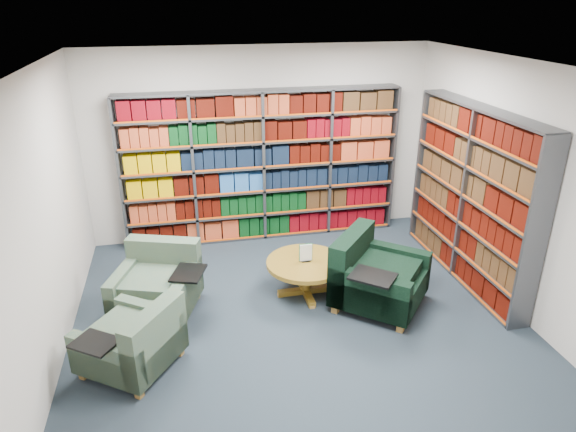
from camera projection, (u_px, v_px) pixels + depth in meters
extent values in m
cube|color=black|center=(299.00, 321.00, 5.84)|extent=(5.00, 5.00, 0.01)
cube|color=white|center=(302.00, 66.00, 4.73)|extent=(5.00, 5.00, 0.01)
cube|color=#BDB5AD|center=(260.00, 144.00, 7.53)|extent=(5.00, 0.01, 2.80)
cube|color=#BDB5AD|center=(400.00, 364.00, 3.03)|extent=(5.00, 0.01, 2.80)
cube|color=#BDB5AD|center=(40.00, 229.00, 4.79)|extent=(0.01, 5.00, 2.80)
cube|color=#BDB5AD|center=(516.00, 189.00, 5.77)|extent=(0.01, 5.00, 2.80)
cube|color=#47494F|center=(263.00, 167.00, 7.50)|extent=(4.00, 0.28, 2.20)
cube|color=silver|center=(261.00, 164.00, 7.62)|extent=(4.00, 0.02, 2.20)
cube|color=#D84C0A|center=(264.00, 170.00, 7.38)|extent=(4.00, 0.01, 2.20)
cube|color=#350701|center=(264.00, 224.00, 7.86)|extent=(3.88, 0.21, 0.29)
cube|color=#9E381B|center=(263.00, 202.00, 7.72)|extent=(3.88, 0.21, 0.29)
cube|color=#C69100|center=(263.00, 179.00, 7.57)|extent=(3.88, 0.21, 0.29)
cube|color=#C69100|center=(262.00, 155.00, 7.43)|extent=(3.88, 0.21, 0.29)
cube|color=#9E381B|center=(262.00, 130.00, 7.28)|extent=(3.88, 0.21, 0.29)
cube|color=#5D020A|center=(261.00, 104.00, 7.14)|extent=(3.88, 0.21, 0.29)
cube|color=#47494F|center=(471.00, 196.00, 6.40)|extent=(0.28, 2.50, 2.20)
cube|color=silver|center=(480.00, 196.00, 6.42)|extent=(0.02, 2.50, 2.20)
cube|color=#D84C0A|center=(461.00, 197.00, 6.37)|extent=(0.02, 2.50, 2.20)
cube|color=#341F0E|center=(461.00, 262.00, 6.76)|extent=(0.21, 2.38, 0.29)
cube|color=#350701|center=(465.00, 237.00, 6.62)|extent=(0.21, 2.38, 0.29)
cube|color=#341F0E|center=(469.00, 210.00, 6.47)|extent=(0.21, 2.38, 0.29)
cube|color=#341F0E|center=(473.00, 183.00, 6.33)|extent=(0.21, 2.38, 0.29)
cube|color=#350701|center=(477.00, 154.00, 6.18)|extent=(0.21, 2.38, 0.29)
cube|color=#341F0E|center=(482.00, 124.00, 6.04)|extent=(0.21, 2.38, 0.29)
cube|color=#0F313B|center=(157.00, 294.00, 5.90)|extent=(1.10, 1.10, 0.31)
cube|color=#0F313B|center=(165.00, 265.00, 6.13)|extent=(0.88, 0.46, 0.69)
cube|color=#0F313B|center=(126.00, 286.00, 5.91)|extent=(0.41, 0.86, 0.46)
cube|color=#0F313B|center=(187.00, 290.00, 5.83)|extent=(0.41, 0.86, 0.46)
cube|color=black|center=(188.00, 273.00, 5.69)|extent=(0.45, 0.51, 0.02)
cube|color=olive|center=(117.00, 324.00, 5.70)|extent=(0.09, 0.09, 0.10)
cube|color=olive|center=(179.00, 329.00, 5.62)|extent=(0.09, 0.09, 0.10)
cube|color=olive|center=(141.00, 291.00, 6.35)|extent=(0.09, 0.09, 0.10)
cube|color=olive|center=(197.00, 294.00, 6.27)|extent=(0.09, 0.09, 0.10)
cube|color=black|center=(380.00, 285.00, 6.04)|extent=(1.34, 1.34, 0.34)
cube|color=black|center=(351.00, 262.00, 6.11)|extent=(0.78, 0.86, 0.76)
cube|color=black|center=(368.00, 295.00, 5.68)|extent=(0.81, 0.73, 0.51)
cube|color=black|center=(391.00, 264.00, 6.33)|extent=(0.81, 0.73, 0.51)
cube|color=black|center=(373.00, 276.00, 5.51)|extent=(0.58, 0.57, 0.03)
cube|color=olive|center=(400.00, 327.00, 5.64)|extent=(0.10, 0.10, 0.11)
cube|color=olive|center=(419.00, 294.00, 6.27)|extent=(0.10, 0.10, 0.11)
cube|color=olive|center=(335.00, 308.00, 5.98)|extent=(0.10, 0.10, 0.11)
cube|color=olive|center=(360.00, 278.00, 6.61)|extent=(0.10, 0.10, 0.11)
cube|color=#0F313B|center=(131.00, 347.00, 5.04)|extent=(1.12, 1.12, 0.29)
cube|color=#0F313B|center=(155.00, 339.00, 4.85)|extent=(0.61, 0.76, 0.64)
cube|color=#0F313B|center=(151.00, 322.00, 5.30)|extent=(0.73, 0.56, 0.43)
cube|color=#0F313B|center=(106.00, 362.00, 4.72)|extent=(0.73, 0.56, 0.43)
cube|color=black|center=(95.00, 343.00, 4.61)|extent=(0.50, 0.47, 0.02)
cube|color=olive|center=(128.00, 336.00, 5.51)|extent=(0.09, 0.09, 0.09)
cube|color=olive|center=(83.00, 374.00, 4.95)|extent=(0.09, 0.09, 0.09)
cube|color=olive|center=(180.00, 351.00, 5.27)|extent=(0.09, 0.09, 0.09)
cube|color=olive|center=(139.00, 393.00, 4.71)|extent=(0.09, 0.09, 0.09)
cylinder|color=brown|center=(306.00, 263.00, 6.21)|extent=(0.96, 0.96, 0.05)
cylinder|color=brown|center=(306.00, 279.00, 6.29)|extent=(0.13, 0.13, 0.38)
cube|color=brown|center=(305.00, 290.00, 6.36)|extent=(0.69, 0.09, 0.06)
cube|color=brown|center=(305.00, 290.00, 6.36)|extent=(0.09, 0.69, 0.06)
cube|color=black|center=(306.00, 261.00, 6.19)|extent=(0.11, 0.05, 0.01)
cube|color=white|center=(306.00, 253.00, 6.15)|extent=(0.15, 0.01, 0.21)
cube|color=#145926|center=(306.00, 252.00, 6.16)|extent=(0.17, 0.00, 0.23)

